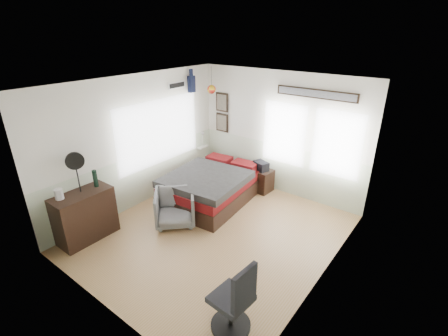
{
  "coord_description": "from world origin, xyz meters",
  "views": [
    {
      "loc": [
        3.18,
        -3.89,
        3.52
      ],
      "look_at": [
        -0.1,
        0.4,
        1.15
      ],
      "focal_mm": 26.0,
      "sensor_mm": 36.0,
      "label": 1
    }
  ],
  "objects_px": {
    "nightstand": "(260,180)",
    "task_chair": "(235,304)",
    "dresser": "(85,216)",
    "bed": "(212,187)",
    "armchair": "(175,207)"
  },
  "relations": [
    {
      "from": "bed",
      "to": "nightstand",
      "type": "relative_size",
      "value": 4.34
    },
    {
      "from": "bed",
      "to": "armchair",
      "type": "height_order",
      "value": "armchair"
    },
    {
      "from": "nightstand",
      "to": "task_chair",
      "type": "bearing_deg",
      "value": -59.87
    },
    {
      "from": "nightstand",
      "to": "task_chair",
      "type": "relative_size",
      "value": 0.5
    },
    {
      "from": "bed",
      "to": "dresser",
      "type": "distance_m",
      "value": 2.58
    },
    {
      "from": "nightstand",
      "to": "dresser",
      "type": "bearing_deg",
      "value": -109.88
    },
    {
      "from": "dresser",
      "to": "armchair",
      "type": "distance_m",
      "value": 1.59
    },
    {
      "from": "task_chair",
      "to": "nightstand",
      "type": "bearing_deg",
      "value": 121.0
    },
    {
      "from": "bed",
      "to": "nightstand",
      "type": "xyz_separation_m",
      "value": [
        0.59,
        1.06,
        -0.07
      ]
    },
    {
      "from": "dresser",
      "to": "task_chair",
      "type": "bearing_deg",
      "value": 0.33
    },
    {
      "from": "bed",
      "to": "task_chair",
      "type": "xyz_separation_m",
      "value": [
        2.34,
        -2.4,
        0.09
      ]
    },
    {
      "from": "armchair",
      "to": "nightstand",
      "type": "bearing_deg",
      "value": 30.28
    },
    {
      "from": "armchair",
      "to": "task_chair",
      "type": "distance_m",
      "value": 2.65
    },
    {
      "from": "nightstand",
      "to": "task_chair",
      "type": "height_order",
      "value": "task_chair"
    },
    {
      "from": "armchair",
      "to": "nightstand",
      "type": "xyz_separation_m",
      "value": [
        0.57,
        2.18,
        -0.08
      ]
    }
  ]
}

